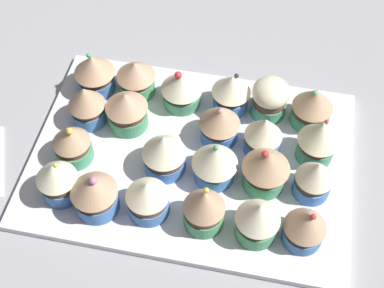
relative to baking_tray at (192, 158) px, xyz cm
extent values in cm
cube|color=#9E9EA3|center=(0.00, 0.00, -2.10)|extent=(180.00, 180.00, 3.00)
cube|color=silver|center=(0.00, 0.00, 0.00)|extent=(48.18, 34.01, 1.20)
cylinder|color=#477AC6|center=(-17.04, -10.19, 1.97)|extent=(5.28, 5.28, 2.75)
cylinder|color=brown|center=(-17.04, -10.19, 4.14)|extent=(4.88, 4.88, 1.58)
cone|color=#F4EDC6|center=(-17.04, -10.19, 6.50)|extent=(5.74, 5.74, 3.13)
sphere|color=#EAD64C|center=(-16.62, -9.95, 7.97)|extent=(0.64, 0.64, 0.64)
cylinder|color=#477AC6|center=(-11.37, -11.21, 2.00)|extent=(6.14, 6.14, 2.80)
cylinder|color=brown|center=(-11.37, -11.21, 4.10)|extent=(5.73, 5.73, 1.40)
cone|color=tan|center=(-11.37, -11.21, 6.52)|extent=(6.56, 6.56, 3.44)
sphere|color=pink|center=(-10.89, -11.38, 8.08)|extent=(1.08, 1.08, 1.08)
cylinder|color=#477AC6|center=(-4.18, -10.24, 1.80)|extent=(5.91, 5.91, 2.41)
cylinder|color=brown|center=(-4.18, -10.24, 3.72)|extent=(5.49, 5.49, 1.43)
cone|color=#F4EDC6|center=(-4.18, -10.24, 5.86)|extent=(6.01, 6.01, 2.84)
cylinder|color=#4C9E6B|center=(3.76, -10.64, 1.96)|extent=(5.59, 5.59, 2.72)
cylinder|color=brown|center=(3.76, -10.64, 4.05)|extent=(5.19, 5.19, 1.46)
cone|color=tan|center=(3.76, -10.64, 6.57)|extent=(5.76, 5.76, 3.59)
sphere|color=#EAD64C|center=(3.86, -10.04, 8.25)|extent=(0.76, 0.76, 0.76)
cylinder|color=#4C9E6B|center=(10.99, -10.86, 1.99)|extent=(5.75, 5.75, 2.77)
cylinder|color=brown|center=(10.99, -10.86, 3.96)|extent=(5.23, 5.23, 1.18)
cone|color=#F4EDC6|center=(10.99, -10.86, 6.30)|extent=(6.07, 6.07, 3.48)
cylinder|color=#477AC6|center=(17.30, -10.49, 1.71)|extent=(5.53, 5.53, 2.22)
cylinder|color=brown|center=(17.30, -10.49, 3.36)|extent=(5.09, 5.09, 1.09)
cone|color=tan|center=(17.30, -10.49, 5.65)|extent=(5.76, 5.76, 3.48)
sphere|color=red|center=(17.76, -10.66, 7.27)|extent=(0.78, 0.78, 0.78)
cylinder|color=#4C9E6B|center=(-17.28, -3.59, 1.84)|extent=(5.57, 5.57, 2.48)
cylinder|color=brown|center=(-17.28, -3.59, 3.70)|extent=(5.03, 5.03, 1.25)
cone|color=tan|center=(-17.28, -3.59, 6.06)|extent=(5.61, 5.61, 3.47)
sphere|color=#EAD64C|center=(-16.73, -4.02, 7.66)|extent=(0.96, 0.96, 0.96)
cylinder|color=#477AC6|center=(-3.53, -2.87, 1.82)|extent=(6.17, 6.17, 2.44)
cylinder|color=brown|center=(-3.53, -2.87, 3.72)|extent=(5.89, 5.89, 1.36)
cone|color=#F4EDC6|center=(-3.53, -2.87, 6.20)|extent=(6.47, 6.47, 3.59)
cylinder|color=#477AC6|center=(3.91, -2.99, 1.84)|extent=(5.99, 5.99, 2.48)
cylinder|color=brown|center=(3.91, -2.99, 3.59)|extent=(5.27, 5.27, 1.03)
cone|color=#F4EDC6|center=(3.91, -2.99, 6.07)|extent=(6.67, 6.67, 3.93)
sphere|color=#4CB266|center=(3.95, -3.00, 7.92)|extent=(0.77, 0.77, 0.77)
cylinder|color=#4C9E6B|center=(11.14, -2.72, 1.99)|extent=(6.16, 6.16, 2.78)
cylinder|color=brown|center=(11.14, -2.72, 4.03)|extent=(5.92, 5.92, 1.29)
cone|color=tan|center=(11.14, -2.72, 6.47)|extent=(6.84, 6.84, 3.59)
sphere|color=red|center=(10.66, -2.88, 8.11)|extent=(1.05, 1.05, 1.05)
cylinder|color=#477AC6|center=(18.00, -2.74, 1.77)|extent=(5.36, 5.36, 2.34)
cylinder|color=brown|center=(18.00, -2.74, 3.53)|extent=(4.86, 4.86, 1.17)
cone|color=#F4EDC6|center=(18.00, -2.74, 5.84)|extent=(5.40, 5.40, 3.46)
cylinder|color=#477AC6|center=(-17.24, 3.61, 1.86)|extent=(5.25, 5.25, 2.52)
cylinder|color=brown|center=(-17.24, 3.61, 3.76)|extent=(4.76, 4.76, 1.27)
cone|color=tan|center=(-17.24, 3.61, 6.20)|extent=(5.79, 5.79, 3.62)
cylinder|color=#4C9E6B|center=(-10.99, 4.04, 1.97)|extent=(6.14, 6.14, 2.73)
cylinder|color=brown|center=(-10.99, 4.04, 4.04)|extent=(5.74, 5.74, 1.41)
cone|color=tan|center=(-10.99, 4.04, 6.16)|extent=(6.56, 6.56, 2.85)
cylinder|color=#477AC6|center=(3.42, 4.19, 1.83)|extent=(5.75, 5.75, 2.45)
cylinder|color=brown|center=(3.42, 4.19, 3.59)|extent=(5.34, 5.34, 1.07)
cone|color=tan|center=(3.42, 4.19, 5.90)|extent=(6.27, 6.27, 3.56)
sphere|color=pink|center=(3.38, 3.75, 7.59)|extent=(0.63, 0.63, 0.63)
cylinder|color=#477AC6|center=(10.12, 3.16, 1.84)|extent=(5.43, 5.43, 2.48)
cylinder|color=brown|center=(10.12, 3.16, 3.62)|extent=(4.92, 4.92, 1.07)
cone|color=#F4EDC6|center=(10.12, 3.16, 6.07)|extent=(5.67, 5.67, 3.83)
cylinder|color=#4C9E6B|center=(18.09, 3.54, 1.98)|extent=(5.50, 5.50, 2.76)
cylinder|color=brown|center=(18.09, 3.54, 3.99)|extent=(5.13, 5.13, 1.24)
cone|color=#F4EDC6|center=(18.09, 3.54, 6.59)|extent=(6.10, 6.10, 3.97)
sphere|color=red|center=(18.47, 4.04, 8.48)|extent=(0.61, 0.61, 0.61)
cylinder|color=#477AC6|center=(-18.09, 10.31, 1.83)|extent=(6.03, 6.03, 2.46)
cylinder|color=brown|center=(-18.09, 10.31, 3.73)|extent=(5.57, 5.57, 1.34)
cone|color=tan|center=(-18.09, 10.31, 6.07)|extent=(6.62, 6.62, 3.35)
sphere|color=#4CB266|center=(-18.65, 10.78, 7.62)|extent=(0.83, 0.83, 0.83)
cylinder|color=#4C9E6B|center=(-11.35, 10.95, 1.88)|extent=(5.82, 5.82, 2.56)
cylinder|color=brown|center=(-11.35, 10.95, 3.73)|extent=(5.35, 5.35, 1.13)
cone|color=tan|center=(-11.35, 10.95, 5.72)|extent=(6.36, 6.36, 2.86)
cylinder|color=#4C9E6B|center=(-3.65, 10.02, 1.74)|extent=(6.07, 6.07, 2.27)
cylinder|color=brown|center=(-3.65, 10.02, 3.41)|extent=(5.34, 5.34, 1.07)
cone|color=#F4EDC6|center=(-3.65, 10.02, 5.58)|extent=(6.66, 6.66, 3.29)
sphere|color=red|center=(-4.14, 9.91, 7.05)|extent=(1.19, 1.19, 1.19)
cylinder|color=#477AC6|center=(4.19, 10.41, 1.97)|extent=(5.55, 5.55, 2.74)
cylinder|color=brown|center=(4.19, 10.41, 3.93)|extent=(4.99, 4.99, 1.18)
cone|color=#F4EDC6|center=(4.19, 10.41, 6.19)|extent=(6.13, 6.13, 3.33)
sphere|color=#333338|center=(4.75, 10.89, 7.75)|extent=(0.71, 0.71, 0.71)
cylinder|color=#4C9E6B|center=(10.30, 10.62, 1.90)|extent=(5.55, 5.55, 2.60)
cylinder|color=brown|center=(10.30, 10.62, 3.70)|extent=(5.18, 5.18, 1.00)
ellipsoid|color=#F4EDC6|center=(10.30, 10.62, 5.46)|extent=(5.90, 5.90, 4.19)
cylinder|color=#4C9E6B|center=(16.92, 10.14, 1.84)|extent=(6.07, 6.07, 2.48)
cylinder|color=brown|center=(16.92, 10.14, 3.61)|extent=(5.50, 5.50, 1.06)
cone|color=tan|center=(16.92, 10.14, 6.08)|extent=(6.29, 6.29, 3.88)
sphere|color=#4CB266|center=(16.61, 9.58, 7.92)|extent=(0.73, 0.73, 0.73)
camera|label=1|loc=(8.67, -43.84, 66.54)|focal=49.03mm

